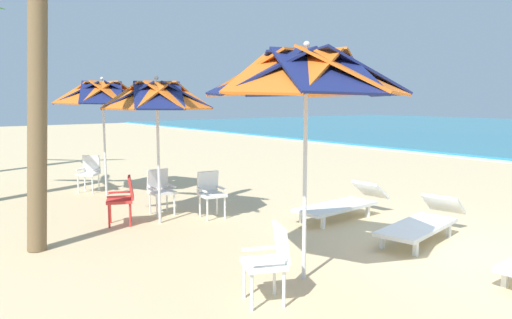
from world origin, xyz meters
name	(u,v)px	position (x,y,z in m)	size (l,w,h in m)	color
ground_plane	(447,254)	(0.00, 0.00, 0.00)	(80.00, 80.00, 0.00)	beige
beach_umbrella_0	(306,75)	(-0.56, -2.29, 2.50)	(2.44, 2.44, 2.89)	silver
plastic_chair_0	(270,258)	(-0.29, -3.05, 0.50)	(0.58, 0.60, 0.87)	white
beach_umbrella_1	(157,97)	(-4.10, -2.51, 2.25)	(2.02, 2.02, 2.62)	silver
plastic_chair_1	(123,197)	(-4.38, -3.07, 0.50)	(0.58, 0.60, 0.87)	red
plastic_chair_2	(160,189)	(-4.71, -2.20, 0.50)	(0.49, 0.46, 0.87)	white
plastic_chair_3	(211,191)	(-3.90, -1.56, 0.50)	(0.52, 0.50, 0.87)	white
beach_umbrella_2	(103,94)	(-7.19, -2.38, 2.34)	(2.23, 2.23, 2.72)	silver
plastic_chair_4	(89,171)	(-7.83, -2.55, 0.50)	(0.63, 0.63, 0.87)	white
sun_lounger_1	(423,222)	(-0.64, 0.35, 0.28)	(1.01, 2.22, 0.62)	white
sun_lounger_2	(343,203)	(-2.34, 0.37, 0.28)	(0.75, 2.18, 0.62)	white
palm_tree_2	(32,12)	(-3.74, -4.55, 3.42)	(3.21, 3.18, 5.19)	brown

